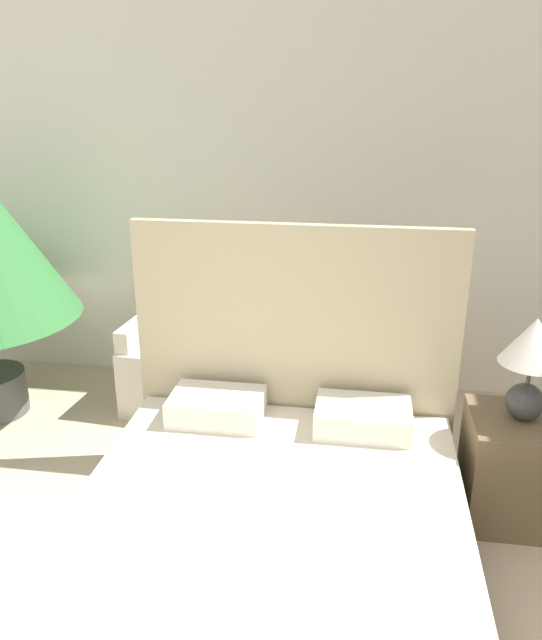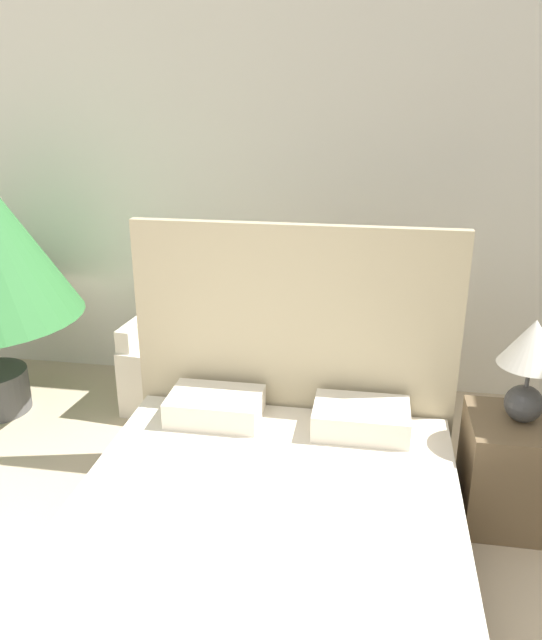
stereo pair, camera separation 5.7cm
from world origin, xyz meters
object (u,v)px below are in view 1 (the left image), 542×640
Objects in this scene: bed at (268,536)px; armchair_near_window_left at (179,365)px; table_lamp at (532,355)px; side_table at (252,380)px; nightstand at (512,468)px; armchair_near_window_right at (328,375)px.

bed reaches higher than armchair_near_window_left.
armchair_near_window_left is at bearing 155.92° from table_lamp.
bed is 4.57× the size of side_table.
side_table is (-1.53, 0.92, -0.05)m from nightstand.
table_lamp is at bearing 30.49° from bed.
armchair_near_window_left reaches higher than nightstand.
side_table is (-0.37, 1.60, -0.04)m from bed.
side_table is (0.52, -0.01, -0.07)m from armchair_near_window_left.
table_lamp reaches higher than nightstand.
table_lamp is at bearing -30.64° from side_table.
table_lamp is (2.06, -0.92, 0.62)m from armchair_near_window_left.
armchair_near_window_right is at bearing 138.04° from table_lamp.
armchair_near_window_left is 2.34m from table_lamp.
armchair_near_window_right is at bearing 137.41° from nightstand.
side_table is at bearing 102.88° from bed.
nightstand is at bearing -31.08° from side_table.
bed is at bearing -77.12° from side_table.
armchair_near_window_right reaches higher than side_table.
table_lamp is (1.02, -0.92, 0.62)m from armchair_near_window_right.
armchair_near_window_left is at bearing 179.18° from armchair_near_window_right.
nightstand reaches higher than side_table.
table_lamp is (0.01, 0.01, 0.63)m from nightstand.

